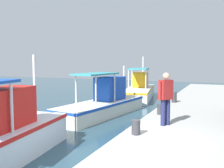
% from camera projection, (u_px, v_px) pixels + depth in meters
% --- Properties ---
extents(fishing_boat_third, '(6.52, 2.72, 2.62)m').
position_uv_depth(fishing_boat_third, '(104.00, 103.00, 14.01)').
color(fishing_boat_third, silver).
rests_on(fishing_boat_third, ground).
extents(fishing_boat_fourth, '(6.36, 2.83, 3.26)m').
position_uv_depth(fishing_boat_fourth, '(140.00, 90.00, 19.92)').
color(fishing_boat_fourth, white).
rests_on(fishing_boat_fourth, ground).
extents(fisherman_standing, '(0.54, 0.45, 1.75)m').
position_uv_depth(fisherman_standing, '(166.00, 96.00, 8.58)').
color(fisherman_standing, '#1E234C').
rests_on(fisherman_standing, quay_pier).
extents(mooring_bollard_second, '(0.25, 0.25, 0.43)m').
position_uv_depth(mooring_bollard_second, '(136.00, 127.00, 7.55)').
color(mooring_bollard_second, '#333338').
rests_on(mooring_bollard_second, quay_pier).
extents(mooring_bollard_third, '(0.20, 0.20, 0.39)m').
position_uv_depth(mooring_bollard_third, '(160.00, 110.00, 10.37)').
color(mooring_bollard_third, '#333338').
rests_on(mooring_bollard_third, quay_pier).
extents(mooring_bollard_fourth, '(0.26, 0.26, 0.52)m').
position_uv_depth(mooring_bollard_fourth, '(174.00, 97.00, 13.36)').
color(mooring_bollard_fourth, '#333338').
rests_on(mooring_bollard_fourth, quay_pier).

